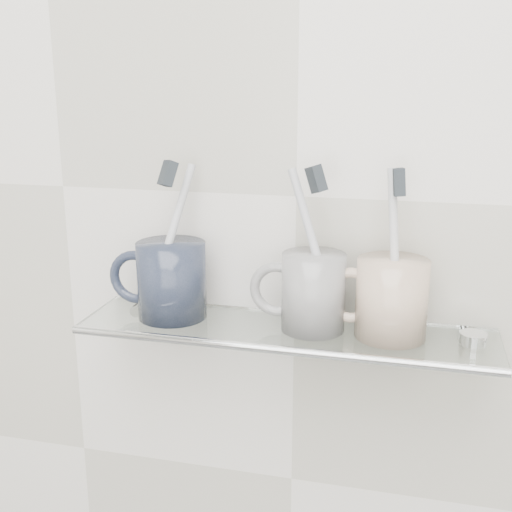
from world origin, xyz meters
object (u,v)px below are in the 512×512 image
(mug_left, at_px, (172,280))
(mug_right, at_px, (392,299))
(shelf_glass, at_px, (285,331))
(mug_center, at_px, (313,292))

(mug_left, relative_size, mug_right, 1.04)
(shelf_glass, relative_size, mug_right, 5.40)
(mug_left, xyz_separation_m, mug_right, (0.27, 0.00, -0.00))
(mug_left, height_order, mug_center, mug_left)
(shelf_glass, bearing_deg, mug_left, 178.03)
(mug_center, height_order, mug_right, same)
(shelf_glass, height_order, mug_center, mug_center)
(shelf_glass, relative_size, mug_center, 5.36)
(mug_right, bearing_deg, shelf_glass, -171.10)
(mug_left, bearing_deg, mug_right, 15.41)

